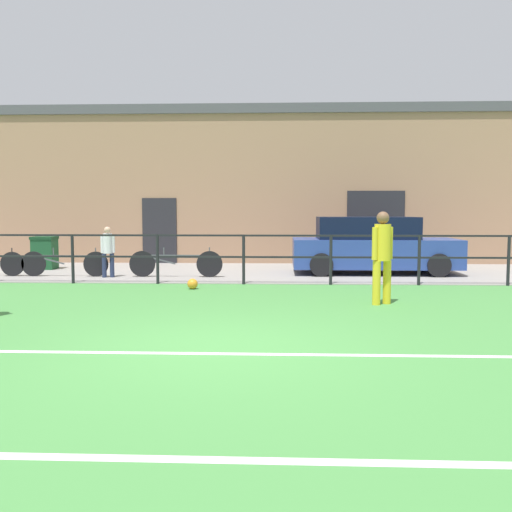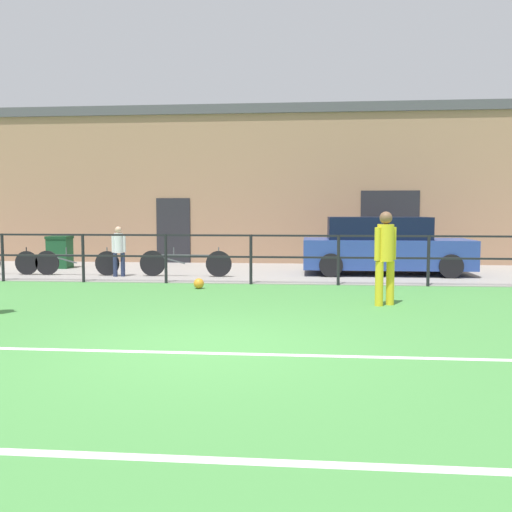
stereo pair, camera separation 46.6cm
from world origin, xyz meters
name	(u,v)px [view 2 (the right image)]	position (x,y,z in m)	size (l,w,h in m)	color
ground	(203,348)	(0.00, 0.00, -0.02)	(60.00, 44.00, 0.04)	#478C42
field_line_touchline	(198,353)	(0.00, -0.33, 0.00)	(36.00, 0.11, 0.00)	white
field_line_hash	(118,456)	(0.00, -3.16, 0.00)	(36.00, 0.11, 0.00)	white
pavement_strip	(260,272)	(0.00, 8.50, 0.01)	(48.00, 5.00, 0.02)	gray
perimeter_fence	(251,252)	(0.00, 6.00, 0.75)	(36.07, 0.07, 1.15)	black
clubhouse_facade	(269,186)	(0.00, 12.20, 2.53)	(28.00, 2.56, 5.05)	#A37A5B
player_winger	(385,252)	(2.68, 3.33, 0.95)	(0.41, 0.29, 1.68)	gold
soccer_ball_match	(199,283)	(-1.06, 5.16, 0.11)	(0.23, 0.23, 0.23)	orange
spectator_child	(119,248)	(-3.49, 7.05, 0.75)	(0.34, 0.22, 1.28)	#232D4C
parked_car_red	(384,247)	(3.32, 8.28, 0.74)	(4.35, 1.83, 1.51)	#28428E
bicycle_parked_1	(185,263)	(-1.81, 7.20, 0.37)	(2.38, 0.04, 0.76)	black
bicycle_parked_2	(77,263)	(-4.67, 7.20, 0.35)	(2.25, 0.04, 0.74)	black
trash_bin_0	(60,252)	(-5.93, 8.96, 0.49)	(0.65, 0.55, 0.94)	#194C28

